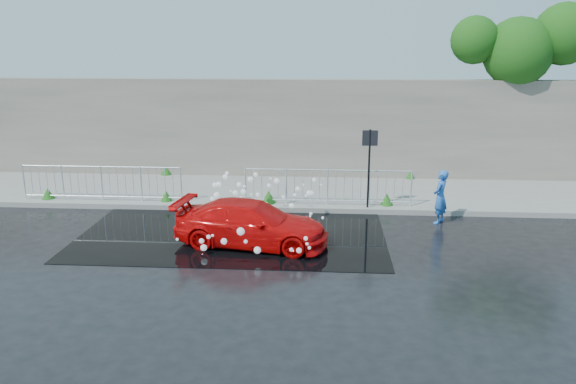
% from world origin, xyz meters
% --- Properties ---
extents(ground, '(90.00, 90.00, 0.00)m').
position_xyz_m(ground, '(0.00, 0.00, 0.00)').
color(ground, black).
rests_on(ground, ground).
extents(pavement, '(30.00, 4.00, 0.15)m').
position_xyz_m(pavement, '(0.00, 5.00, 0.07)').
color(pavement, slate).
rests_on(pavement, ground).
extents(curb, '(30.00, 0.25, 0.16)m').
position_xyz_m(curb, '(0.00, 3.00, 0.08)').
color(curb, slate).
rests_on(curb, ground).
extents(retaining_wall, '(30.00, 0.60, 3.50)m').
position_xyz_m(retaining_wall, '(0.00, 7.20, 1.90)').
color(retaining_wall, '#676057').
rests_on(retaining_wall, pavement).
extents(puddle, '(8.00, 5.00, 0.01)m').
position_xyz_m(puddle, '(0.50, 1.00, 0.01)').
color(puddle, black).
rests_on(puddle, ground).
extents(sign_post, '(0.45, 0.06, 2.50)m').
position_xyz_m(sign_post, '(4.20, 3.10, 1.72)').
color(sign_post, black).
rests_on(sign_post, ground).
extents(tree, '(4.89, 2.39, 6.26)m').
position_xyz_m(tree, '(9.78, 7.42, 4.82)').
color(tree, '#332114').
rests_on(tree, ground).
extents(railing_left, '(5.05, 0.05, 1.10)m').
position_xyz_m(railing_left, '(-4.00, 3.35, 0.74)').
color(railing_left, silver).
rests_on(railing_left, pavement).
extents(railing_right, '(5.05, 0.05, 1.10)m').
position_xyz_m(railing_right, '(3.00, 3.35, 0.74)').
color(railing_right, silver).
rests_on(railing_right, pavement).
extents(weeds, '(12.17, 3.93, 0.39)m').
position_xyz_m(weeds, '(-0.10, 4.42, 0.32)').
color(weeds, '#165416').
rests_on(weeds, pavement).
extents(water_spray, '(3.42, 5.55, 1.07)m').
position_xyz_m(water_spray, '(0.98, 1.47, 0.68)').
color(water_spray, white).
rests_on(water_spray, ground).
extents(red_car, '(4.04, 2.12, 1.12)m').
position_xyz_m(red_car, '(1.11, 0.12, 0.56)').
color(red_car, red).
rests_on(red_car, ground).
extents(person, '(0.60, 0.66, 1.52)m').
position_xyz_m(person, '(6.14, 2.23, 0.76)').
color(person, blue).
rests_on(person, ground).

